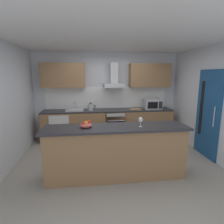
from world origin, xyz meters
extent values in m
cube|color=gray|center=(0.00, 0.00, -0.01)|extent=(5.40, 4.62, 0.02)
cube|color=white|center=(0.00, 0.00, 2.61)|extent=(5.40, 4.62, 0.02)
cube|color=silver|center=(0.00, 1.87, 1.30)|extent=(5.40, 0.12, 2.60)
cube|color=silver|center=(-2.26, 0.00, 1.30)|extent=(0.12, 4.62, 2.60)
cube|color=silver|center=(2.26, 0.00, 1.30)|extent=(0.12, 4.62, 2.60)
cube|color=white|center=(0.00, 1.80, 1.23)|extent=(3.74, 0.02, 0.66)
cube|color=olive|center=(0.00, 1.49, 0.43)|extent=(3.88, 0.60, 0.86)
cube|color=#28282D|center=(0.00, 1.49, 0.88)|extent=(3.88, 0.60, 0.04)
cube|color=olive|center=(-0.09, -0.73, 0.48)|extent=(2.57, 0.52, 0.96)
cube|color=#28282D|center=(-0.09, -0.73, 0.98)|extent=(2.67, 0.64, 0.04)
cube|color=olive|center=(-1.29, 1.64, 1.91)|extent=(1.24, 0.32, 0.70)
cube|color=olive|center=(1.29, 1.64, 1.91)|extent=(1.24, 0.32, 0.70)
cube|color=navy|center=(2.19, -0.03, 1.02)|extent=(0.04, 0.85, 2.05)
cube|color=black|center=(2.16, 0.21, 1.13)|extent=(0.01, 0.11, 1.31)
cylinder|color=#B7BABC|center=(2.15, -0.30, 1.02)|extent=(0.03, 0.03, 0.45)
cube|color=slate|center=(0.19, 1.47, 0.46)|extent=(0.60, 0.56, 0.80)
cube|color=black|center=(0.19, 1.18, 0.40)|extent=(0.50, 0.02, 0.48)
cube|color=#B7BABC|center=(0.19, 1.18, 0.80)|extent=(0.54, 0.02, 0.09)
cylinder|color=#B7BABC|center=(0.19, 1.15, 0.64)|extent=(0.49, 0.02, 0.02)
cube|color=white|center=(-1.41, 1.47, 0.42)|extent=(0.58, 0.56, 0.85)
cube|color=silver|center=(-1.41, 1.18, 0.43)|extent=(0.55, 0.02, 0.80)
cylinder|color=#B7BABC|center=(-1.19, 1.16, 0.47)|extent=(0.02, 0.02, 0.38)
cube|color=#B7BABC|center=(1.35, 1.44, 1.05)|extent=(0.50, 0.36, 0.30)
cube|color=black|center=(1.29, 1.25, 1.05)|extent=(0.30, 0.02, 0.19)
cube|color=black|center=(1.53, 1.25, 1.05)|extent=(0.10, 0.01, 0.21)
cube|color=silver|center=(-0.98, 1.47, 0.92)|extent=(0.50, 0.40, 0.04)
cylinder|color=#B7BABC|center=(-0.98, 1.60, 1.03)|extent=(0.03, 0.03, 0.26)
cylinder|color=#B7BABC|center=(-0.98, 1.52, 1.15)|extent=(0.03, 0.16, 0.03)
cylinder|color=#B7BABC|center=(-0.52, 1.43, 1.00)|extent=(0.15, 0.15, 0.20)
sphere|color=black|center=(-0.52, 1.43, 1.11)|extent=(0.06, 0.06, 0.06)
cone|color=#B7BABC|center=(-0.62, 1.43, 1.04)|extent=(0.09, 0.04, 0.07)
torus|color=black|center=(-0.43, 1.43, 1.01)|extent=(0.11, 0.02, 0.11)
cube|color=#B7BABC|center=(0.19, 1.57, 1.62)|extent=(0.62, 0.45, 0.12)
cube|color=#B7BABC|center=(0.19, 1.62, 1.98)|extent=(0.22, 0.22, 0.60)
cylinder|color=silver|center=(0.35, -0.78, 1.00)|extent=(0.07, 0.07, 0.01)
cylinder|color=silver|center=(0.35, -0.78, 1.05)|extent=(0.01, 0.01, 0.09)
ellipsoid|color=silver|center=(0.35, -0.78, 1.13)|extent=(0.08, 0.08, 0.10)
ellipsoid|color=#B24C47|center=(-0.64, -0.70, 1.03)|extent=(0.22, 0.22, 0.09)
sphere|color=red|center=(-0.68, -0.72, 1.08)|extent=(0.06, 0.06, 0.06)
sphere|color=red|center=(-0.59, -0.67, 1.08)|extent=(0.08, 0.08, 0.08)
sphere|color=orange|center=(-0.64, -0.70, 1.08)|extent=(0.07, 0.07, 0.07)
cube|color=tan|center=(0.83, 1.44, 0.91)|extent=(0.37, 0.27, 0.02)
camera|label=1|loc=(-0.57, -3.98, 1.93)|focal=29.91mm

